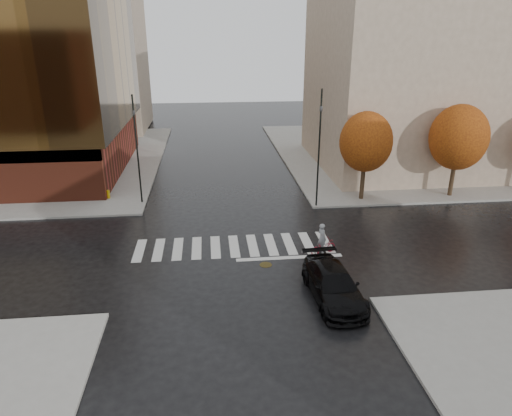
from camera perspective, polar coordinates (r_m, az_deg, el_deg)
The scene contains 14 objects.
ground at distance 26.64m, azimuth -2.69°, elevation -5.26°, with size 120.00×120.00×0.00m, color black.
sidewalk_nw at distance 50.36m, azimuth -29.05°, elevation 4.96°, with size 30.00×30.00×0.15m, color gray.
sidewalk_ne at distance 51.44m, azimuth 19.91°, elevation 6.66°, with size 30.00×30.00×0.15m, color gray.
crosswalk at distance 27.09m, azimuth -2.76°, elevation -4.78°, with size 12.00×3.00×0.01m, color silver.
building_ne_tan at distance 44.83m, azimuth 18.81°, elevation 16.64°, with size 16.00×16.00×18.00m, color gray.
building_nw_far at distance 62.61m, azimuth -20.79°, elevation 18.32°, with size 14.00×12.00×20.00m, color gray.
tree_ne_a at distance 34.03m, azimuth 13.58°, elevation 8.03°, with size 3.80×3.80×6.50m.
tree_ne_b at distance 36.91m, azimuth 24.01°, elevation 8.06°, with size 4.20×4.20×6.89m.
sedan at distance 22.01m, azimuth 9.65°, elevation -9.42°, with size 2.11×5.19×1.51m, color black.
cyclist at distance 26.19m, azimuth 8.34°, elevation -4.42°, with size 1.73×1.15×1.86m.
traffic_light_nw at distance 33.38m, azimuth -14.72°, elevation 7.97°, with size 0.22×0.20×7.76m.
traffic_light_ne at distance 31.83m, azimuth 7.94°, elevation 8.43°, with size 0.21×0.24×8.21m.
fire_hydrant at distance 35.95m, azimuth -17.98°, elevation 1.73°, with size 0.24×0.24×0.67m.
manhole at distance 25.00m, azimuth 1.22°, elevation -7.11°, with size 0.68×0.68×0.01m, color #483C19.
Camera 1 is at (-1.30, -23.84, 11.83)m, focal length 32.00 mm.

